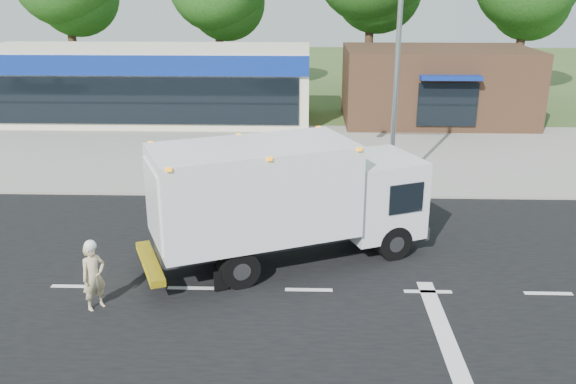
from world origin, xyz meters
The scene contains 10 objects.
ground centered at (0.00, 0.00, 0.00)m, with size 120.00×120.00×0.00m, color #385123.
road_asphalt centered at (0.00, 0.00, 0.00)m, with size 60.00×14.00×0.02m, color black.
sidewalk centered at (0.00, 8.20, 0.06)m, with size 60.00×2.40×0.12m, color gray.
parking_apron centered at (0.00, 14.00, 0.01)m, with size 60.00×9.00×0.02m, color gray.
lane_markings centered at (1.35, -1.35, 0.02)m, with size 55.20×7.00×0.01m.
ems_box_truck centered at (-0.69, 1.71, 1.99)m, with size 8.09×5.23×3.44m.
emergency_worker centered at (-5.08, -1.02, 0.87)m, with size 0.70×0.72×1.77m.
retail_strip_mall centered at (-9.00, 19.93, 2.01)m, with size 18.00×6.20×4.00m.
brown_storefront centered at (7.00, 19.98, 2.00)m, with size 10.00×6.70×4.00m.
traffic_signal_pole centered at (2.35, 7.60, 4.92)m, with size 3.51×0.25×8.00m.
Camera 1 is at (-0.10, -13.76, 7.42)m, focal length 38.00 mm.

